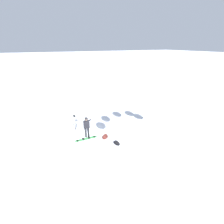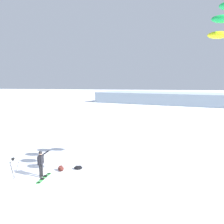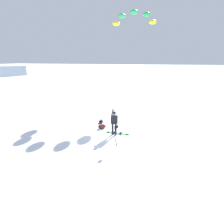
{
  "view_description": "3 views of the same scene",
  "coord_description": "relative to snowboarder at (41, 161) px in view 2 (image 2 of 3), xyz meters",
  "views": [
    {
      "loc": [
        -10.02,
        2.58,
        6.75
      ],
      "look_at": [
        -3.15,
        -0.75,
        3.43
      ],
      "focal_mm": 25.27,
      "sensor_mm": 36.0,
      "label": 1
    },
    {
      "loc": [
        -6.47,
        12.65,
        6.05
      ],
      "look_at": [
        -4.1,
        -0.76,
        4.21
      ],
      "focal_mm": 36.82,
      "sensor_mm": 36.0,
      "label": 2
    },
    {
      "loc": [
        10.82,
        2.39,
        5.01
      ],
      "look_at": [
        -0.57,
        -0.71,
        1.32
      ],
      "focal_mm": 27.39,
      "sensor_mm": 36.0,
      "label": 3
    }
  ],
  "objects": [
    {
      "name": "ground_plane",
      "position": [
        -0.39,
        0.3,
        -1.04
      ],
      "size": [
        300.0,
        300.0,
        0.0
      ],
      "primitive_type": "plane",
      "color": "white"
    },
    {
      "name": "gear_bag_small",
      "position": [
        -0.83,
        -1.16,
        -0.87
      ],
      "size": [
        0.66,
        0.71,
        0.31
      ],
      "color": "#4C1E19",
      "rests_on": "ground_plane"
    },
    {
      "name": "snowboard",
      "position": [
        -0.25,
        0.19,
        -1.01
      ],
      "size": [
        0.29,
        1.72,
        0.1
      ],
      "color": "#3F994C",
      "rests_on": "ground_plane"
    },
    {
      "name": "snowboarder",
      "position": [
        0.0,
        0.0,
        0.0
      ],
      "size": [
        0.64,
        0.49,
        1.72
      ],
      "color": "black",
      "rests_on": "ground_plane"
    },
    {
      "name": "gear_bag_large",
      "position": [
        -1.92,
        -1.6,
        -0.91
      ],
      "size": [
        0.67,
        0.46,
        0.23
      ],
      "color": "black",
      "rests_on": "ground_plane"
    },
    {
      "name": "distant_ridge",
      "position": [
        -15.09,
        -50.82,
        0.42
      ],
      "size": [
        48.85,
        26.15,
        2.92
      ],
      "color": "#9AACB9",
      "rests_on": "ground_plane"
    },
    {
      "name": "camera_tripod",
      "position": [
        1.56,
        0.56,
        -0.08
      ],
      "size": [
        0.63,
        0.61,
        1.34
      ],
      "color": "#262628",
      "rests_on": "ground_plane"
    }
  ]
}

